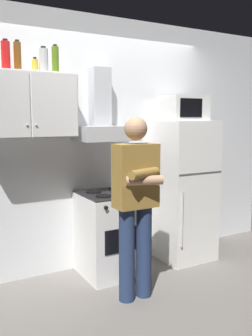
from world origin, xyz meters
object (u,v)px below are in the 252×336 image
Objects in this scene: bottle_canister_steel at (44,60)px; microwave at (184,108)px; refrigerator at (183,190)px; bottle_soda_red at (6,56)px; bottle_beer_brown at (18,57)px; person_standing at (136,202)px; bottle_spice_jar at (35,65)px; range_hood at (104,121)px; bottle_olive_oil at (55,60)px; upper_cabinet at (26,105)px; stove_oven at (110,233)px.

microwave is at bearing -3.43° from bottle_canister_steel.
bottle_soda_red reaches higher than refrigerator.
bottle_beer_brown is (-1.80, 0.15, 1.38)m from refrigerator.
microwave is 1.45m from person_standing.
bottle_beer_brown reaches higher than bottle_spice_jar.
bottle_spice_jar reaches higher than refrigerator.
range_hood is 2.84× the size of bottle_olive_oil.
range_hood is 1.04m from bottle_beer_brown.
upper_cabinet is 1.20× the size of range_hood.
bottle_soda_red is at bearing 176.05° from refrigerator.
bottle_spice_jar reaches higher than range_hood.
stove_oven is 1.82m from bottle_olive_oil.
bottle_beer_brown is at bearing 160.03° from bottle_spice_jar.
microwave is 1.73× the size of bottle_beer_brown.
bottle_canister_steel is at bearing 175.90° from refrigerator.
range_hood is 1.12m from bottle_soda_red.
bottle_canister_steel reaches higher than bottle_spice_jar.
person_standing is at bearing -57.38° from bottle_olive_oil.
stove_oven is at bearing -12.60° from bottle_olive_oil.
stove_oven is 3.31× the size of bottle_olive_oil.
range_hood is 0.88m from bottle_spice_jar.
bottle_soda_red is at bearing 172.13° from stove_oven.
bottle_canister_steel is (-0.57, 0.72, 1.26)m from person_standing.
person_standing is at bearing -148.00° from microwave.
upper_cabinet is 3.24× the size of bottle_beer_brown.
bottle_spice_jar reaches higher than person_standing.
microwave is 1.53m from bottle_olive_oil.
upper_cabinet is 1.03× the size of stove_oven.
bottle_spice_jar is at bearing -177.51° from range_hood.
bottle_beer_brown is (-0.85, 0.15, 1.75)m from stove_oven.
upper_cabinet is at bearing -179.91° from range_hood.
microwave reaches higher than refrigerator.
range_hood reaches higher than person_standing.
upper_cabinet is at bearing 177.77° from bottle_olive_oil.
upper_cabinet is 3.80× the size of bottle_canister_steel.
person_standing is 1.74m from bottle_soda_red.
bottle_soda_red is at bearing 176.59° from microwave.
microwave is at bearing 32.00° from person_standing.
microwave is 0.29× the size of person_standing.
bottle_olive_oil is at bearing 122.62° from person_standing.
bottle_beer_brown is at bearing 178.60° from range_hood.
bottle_canister_steel is at bearing 176.57° from microwave.
refrigerator is 5.87× the size of bottle_soda_red.
range_hood is at bearing 2.49° from bottle_spice_jar.
refrigerator is 2.01m from bottle_olive_oil.
bottle_spice_jar reaches higher than stove_oven.
upper_cabinet is 2.00m from refrigerator.
bottle_soda_red reaches higher than bottle_olive_oil.
stove_oven is 0.53× the size of person_standing.
stove_oven is 1.95m from bottle_beer_brown.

